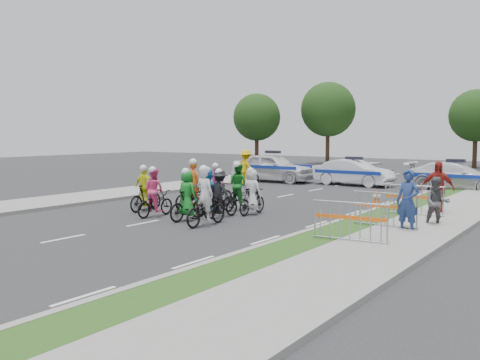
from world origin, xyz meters
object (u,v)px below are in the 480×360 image
Objects in this scene: rider_4 at (220,198)px; barrier_0 at (350,224)px; tree_3 at (328,110)px; rider_5 at (208,194)px; rider_6 at (195,193)px; tree_4 at (476,116)px; parked_bike at (246,175)px; police_car_0 at (273,168)px; barrier_2 at (413,202)px; rider_3 at (145,193)px; police_car_2 at (455,176)px; rider_7 at (252,196)px; spectator_0 at (408,202)px; spectator_1 at (437,203)px; tree_0 at (257,117)px; rider_0 at (206,206)px; police_car_1 at (354,172)px; cone_1 at (442,189)px; cone_0 at (377,199)px; barrier_1 at (385,211)px; spectator_2 at (437,189)px; rider_8 at (239,192)px; rider_9 at (217,190)px; rider_1 at (187,200)px; rider_2 at (155,198)px.

rider_4 is 0.85× the size of barrier_0.
rider_5 is at bearing -72.07° from tree_3.
rider_5 is 0.85× the size of rider_6.
parked_bike is at bearing -111.06° from tree_4.
police_car_0 reaches higher than barrier_2.
police_car_2 is at bearing -120.47° from rider_3.
tree_3 is at bearing -68.87° from rider_5.
rider_7 is at bearing -152.88° from barrier_2.
spectator_0 is 0.25× the size of tree_3.
tree_3 is at bearing 99.24° from spectator_1.
tree_0 is at bearing 110.65° from spectator_1.
rider_4 is (-0.57, 1.50, 0.04)m from rider_0.
tree_0 is 6.44m from tree_3.
rider_4 is 30.10m from tree_0.
tree_0 is at bearing -59.59° from rider_0.
barrier_2 is (6.06, -9.24, -0.14)m from police_car_1.
spectator_1 reaches higher than cone_1.
barrier_0 is 0.27× the size of tree_3.
rider_0 is at bearing -171.01° from spectator_1.
barrier_2 reaches higher than cone_0.
spectator_1 is 4.47m from cone_0.
barrier_0 is at bearing -144.51° from police_car_0.
spectator_0 is at bearing -174.01° from police_car_2.
spectator_0 is (11.51, -11.49, 0.10)m from police_car_0.
rider_4 is 6.38m from cone_0.
rider_6 reaches higher than barrier_1.
rider_6 is at bearing -21.13° from rider_4.
spectator_0 is 0.81m from barrier_1.
police_car_1 is 2.13× the size of barrier_1.
cone_0 is at bearing -112.88° from rider_0.
cone_1 is at bearing -37.15° from tree_0.
tree_4 is (-3.70, 33.30, 3.63)m from barrier_0.
rider_3 is 3.14m from rider_4.
rider_7 is at bearing -157.85° from spectator_2.
police_car_1 reaches higher than barrier_1.
rider_6 is at bearing 34.19° from rider_8.
rider_9 is 29.35m from tree_3.
cone_0 is (3.47, 5.35, -0.32)m from rider_4.
barrier_0 is 2.86× the size of cone_1.
cone_0 is at bearing -60.47° from tree_3.
rider_7 is 1.07× the size of spectator_1.
rider_7 is 30.74m from tree_4.
tree_0 is (-14.82, 26.79, 3.51)m from rider_1.
tree_3 is at bearing 38.66° from tree_0.
tree_4 is at bearing -91.83° from rider_0.
spectator_2 reaches higher than spectator_0.
rider_2 is 1.91m from rider_5.
rider_4 is (0.49, 1.12, -0.02)m from rider_1.
rider_7 is 5.61m from barrier_0.
tree_4 reaches higher than rider_0.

